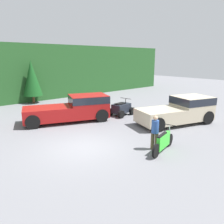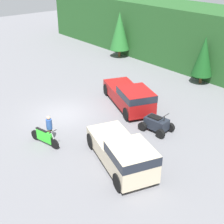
% 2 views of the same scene
% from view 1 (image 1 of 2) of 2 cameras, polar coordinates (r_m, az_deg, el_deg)
% --- Properties ---
extents(ground_plane, '(80.00, 80.00, 0.00)m').
position_cam_1_polar(ground_plane, '(11.01, -7.52, -9.22)').
color(ground_plane, slate).
extents(tree_mid_left, '(1.80, 1.80, 4.10)m').
position_cam_1_polar(tree_mid_left, '(22.53, -20.21, 8.27)').
color(tree_mid_left, brown).
rests_on(tree_mid_left, ground_plane).
extents(pickup_truck_red, '(6.02, 3.93, 1.77)m').
position_cam_1_polar(pickup_truck_red, '(15.40, -9.76, 1.15)').
color(pickup_truck_red, maroon).
rests_on(pickup_truck_red, ground_plane).
extents(pickup_truck_second, '(5.53, 3.48, 1.77)m').
position_cam_1_polar(pickup_truck_second, '(15.34, 17.57, 0.63)').
color(pickup_truck_second, beige).
rests_on(pickup_truck_second, ground_plane).
extents(dirt_bike, '(2.23, 0.79, 1.13)m').
position_cam_1_polar(dirt_bike, '(10.62, 13.27, -7.66)').
color(dirt_bike, black).
rests_on(dirt_bike, ground_plane).
extents(quad_atv, '(2.11, 1.56, 1.26)m').
position_cam_1_polar(quad_atv, '(16.81, 2.44, 0.83)').
color(quad_atv, black).
rests_on(quad_atv, ground_plane).
extents(rider_person, '(0.47, 0.47, 1.68)m').
position_cam_1_polar(rider_person, '(10.62, 11.15, -4.97)').
color(rider_person, brown).
rests_on(rider_person, ground_plane).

